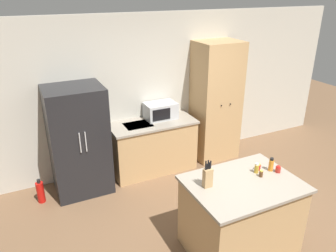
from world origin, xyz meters
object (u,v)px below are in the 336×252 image
Objects in this scene: pantry_cabinet at (216,102)px; spice_bottle_amber_oil at (257,168)px; knife_block at (208,177)px; spice_bottle_green_herb at (261,174)px; refrigerator at (78,140)px; fire_extinguisher at (41,192)px; spice_bottle_short_red at (278,169)px; spice_bottle_pale_salt at (258,167)px; microwave at (160,111)px; spice_bottle_tall_dark at (271,165)px.

pantry_cabinet is 2.21m from spice_bottle_amber_oil.
knife_block reaches higher than spice_bottle_green_herb.
fire_extinguisher is (-0.65, -0.10, -0.66)m from refrigerator.
knife_block is at bearing 173.66° from spice_bottle_short_red.
pantry_cabinet is 24.49× the size of spice_bottle_pale_salt.
refrigerator is at bearing 128.50° from spice_bottle_green_herb.
pantry_cabinet is 2.30m from spice_bottle_green_herb.
refrigerator is at bearing 129.94° from spice_bottle_amber_oil.
microwave is 2.26m from fire_extinguisher.
knife_block reaches higher than spice_bottle_pale_salt.
spice_bottle_green_herb is at bearing -83.77° from microwave.
pantry_cabinet is at bearing 74.20° from spice_bottle_tall_dark.
knife_block is at bearing -63.46° from refrigerator.
spice_bottle_amber_oil is (-0.19, 0.04, -0.02)m from spice_bottle_tall_dark.
refrigerator is 2.63m from spice_bottle_amber_oil.
spice_bottle_amber_oil is at bearing 0.03° from knife_block.
pantry_cabinet is 1.04m from microwave.
fire_extinguisher is at bearing -177.10° from pantry_cabinet.
spice_bottle_short_red is (0.92, -0.10, -0.08)m from knife_block.
spice_bottle_pale_salt is 0.23× the size of fire_extinguisher.
microwave is 2.32m from spice_bottle_short_red.
refrigerator reaches higher than microwave.
pantry_cabinet reaches higher than knife_block.
pantry_cabinet is 26.25× the size of spice_bottle_short_red.
knife_block is 2.67m from fire_extinguisher.
spice_bottle_tall_dark is at bearing -47.60° from refrigerator.
knife_block is 3.91× the size of spice_bottle_green_herb.
spice_bottle_green_herb is at bearing -95.96° from spice_bottle_amber_oil.
microwave is 1.59× the size of knife_block.
spice_bottle_tall_dark reaches higher than fire_extinguisher.
spice_bottle_tall_dark is 1.37× the size of spice_bottle_amber_oil.
spice_bottle_pale_salt is 3.14m from fire_extinguisher.
knife_block is (-0.42, -2.17, 0.03)m from microwave.
microwave is 2.16m from spice_bottle_pale_salt.
spice_bottle_tall_dark is 3.29m from fire_extinguisher.
spice_bottle_amber_oil is at bearing -50.06° from refrigerator.
microwave reaches higher than spice_bottle_tall_dark.
spice_bottle_pale_salt is (-0.18, 0.14, 0.00)m from spice_bottle_short_red.
refrigerator is at bearing 132.29° from spice_bottle_short_red.
refrigerator is at bearing 131.45° from spice_bottle_pale_salt.
spice_bottle_tall_dark is at bearing -2.35° from knife_block.
microwave reaches higher than spice_bottle_pale_salt.
microwave is 6.03× the size of spice_bottle_pale_salt.
fire_extinguisher is (-3.11, -0.16, -0.89)m from pantry_cabinet.
pantry_cabinet reaches higher than spice_bottle_green_herb.
spice_bottle_short_red is 0.96× the size of spice_bottle_green_herb.
pantry_cabinet is at bearing 1.27° from refrigerator.
refrigerator reaches higher than spice_bottle_tall_dark.
spice_bottle_amber_oil is (0.68, 0.00, -0.06)m from knife_block.
knife_block is 0.93m from spice_bottle_short_red.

